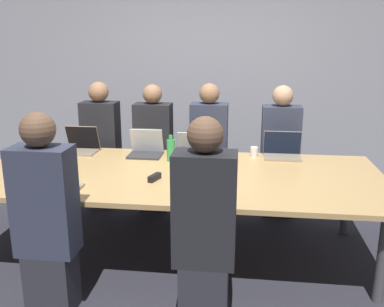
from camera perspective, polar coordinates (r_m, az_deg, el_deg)
ground_plane at (r=4.00m, az=-1.93°, el=-12.83°), size 24.00×24.00×0.00m
curtain_wall at (r=5.67m, az=1.39°, el=10.37°), size 12.00×0.06×2.80m
conference_table at (r=3.72m, az=-2.02°, el=-3.30°), size 3.53×1.51×0.75m
laptop_far_left at (r=4.49m, az=-14.50°, el=1.14°), size 0.33×0.27×0.27m
person_far_left at (r=4.91m, az=-11.96°, el=0.89°), size 0.40×0.24×1.42m
laptop_far_center at (r=4.23m, az=0.33°, el=0.68°), size 0.35×0.25×0.24m
person_far_center at (r=4.69m, az=2.25°, el=0.51°), size 0.40×0.24×1.41m
laptop_near_midright at (r=3.15m, az=1.91°, el=-4.33°), size 0.31×0.27×0.28m
person_near_midright at (r=2.79m, az=1.67°, el=-9.87°), size 0.40×0.24×1.42m
laptop_far_midleft at (r=4.26m, az=-6.15°, el=0.78°), size 0.33×0.27×0.27m
person_far_midleft at (r=4.71m, az=-5.12°, el=0.40°), size 0.40×0.24×1.40m
bottle_far_midleft at (r=4.04m, az=-2.84°, el=0.51°), size 0.08×0.08×0.25m
laptop_near_left at (r=3.38m, az=-17.64°, el=-3.77°), size 0.32×0.25×0.25m
person_near_left at (r=3.08m, az=-18.85°, el=-8.20°), size 0.40×0.24×1.43m
laptop_far_right at (r=4.25m, az=11.94°, el=0.47°), size 0.36×0.25×0.26m
person_far_right at (r=4.62m, az=11.61°, el=-0.06°), size 0.40×0.24×1.41m
cup_far_right at (r=4.22m, az=8.27°, el=0.21°), size 0.07×0.07×0.10m
stapler at (r=3.52m, az=-5.02°, el=-3.20°), size 0.09×0.16×0.05m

